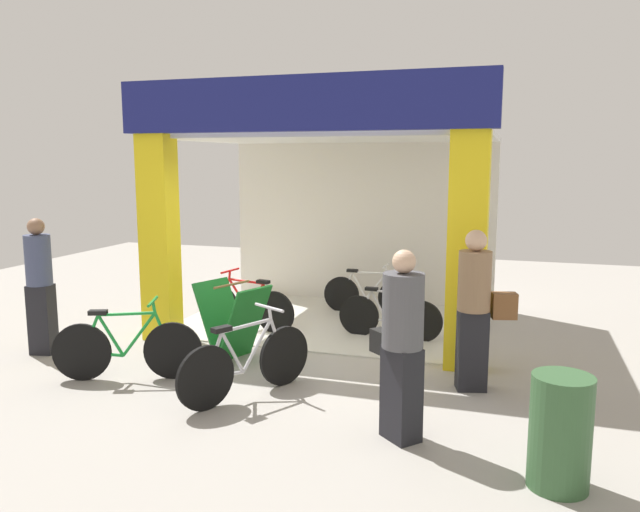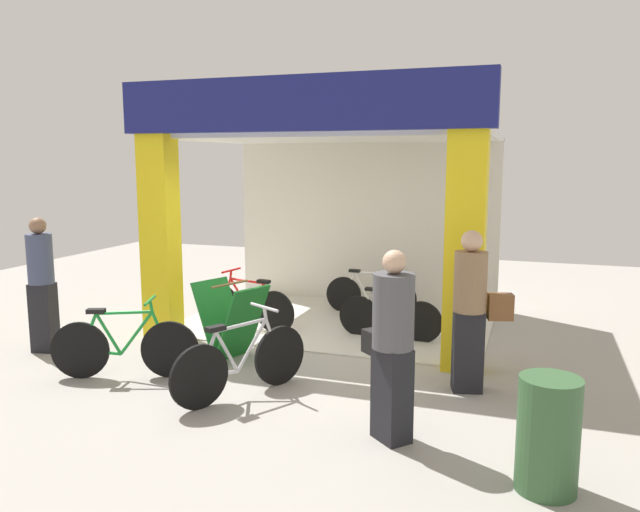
{
  "view_description": "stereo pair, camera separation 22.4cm",
  "coord_description": "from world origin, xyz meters",
  "px_view_note": "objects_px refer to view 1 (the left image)",
  "views": [
    {
      "loc": [
        2.62,
        -7.39,
        2.49
      ],
      "look_at": [
        0.0,
        0.78,
        1.15
      ],
      "focal_mm": 34.96,
      "sensor_mm": 36.0,
      "label": 1
    },
    {
      "loc": [
        2.83,
        -7.32,
        2.49
      ],
      "look_at": [
        0.0,
        0.78,
        1.15
      ],
      "focal_mm": 34.96,
      "sensor_mm": 36.0,
      "label": 2
    }
  ],
  "objects_px": {
    "bicycle_inside_1": "(389,316)",
    "bicycle_inside_2": "(247,307)",
    "pedestrian_0": "(40,285)",
    "bicycle_parked_1": "(246,363)",
    "bicycle_parked_0": "(127,348)",
    "bicycle_inside_0": "(368,294)",
    "pedestrian_2": "(402,342)",
    "trash_bin": "(560,432)",
    "sandwich_board_sign": "(233,321)",
    "pedestrian_1": "(476,308)"
  },
  "relations": [
    {
      "from": "bicycle_inside_2",
      "to": "pedestrian_1",
      "type": "relative_size",
      "value": 0.9
    },
    {
      "from": "pedestrian_1",
      "to": "bicycle_parked_1",
      "type": "bearing_deg",
      "value": -157.05
    },
    {
      "from": "bicycle_inside_1",
      "to": "bicycle_inside_2",
      "type": "bearing_deg",
      "value": -175.12
    },
    {
      "from": "bicycle_parked_0",
      "to": "trash_bin",
      "type": "distance_m",
      "value": 4.66
    },
    {
      "from": "bicycle_parked_0",
      "to": "bicycle_inside_0",
      "type": "bearing_deg",
      "value": 63.32
    },
    {
      "from": "pedestrian_0",
      "to": "bicycle_parked_1",
      "type": "bearing_deg",
      "value": -10.38
    },
    {
      "from": "bicycle_parked_1",
      "to": "bicycle_parked_0",
      "type": "bearing_deg",
      "value": 177.44
    },
    {
      "from": "trash_bin",
      "to": "bicycle_parked_0",
      "type": "bearing_deg",
      "value": 167.33
    },
    {
      "from": "bicycle_inside_0",
      "to": "pedestrian_0",
      "type": "distance_m",
      "value": 4.85
    },
    {
      "from": "bicycle_inside_1",
      "to": "trash_bin",
      "type": "height_order",
      "value": "trash_bin"
    },
    {
      "from": "bicycle_parked_1",
      "to": "pedestrian_0",
      "type": "xyz_separation_m",
      "value": [
        -3.13,
        0.57,
        0.53
      ]
    },
    {
      "from": "bicycle_inside_0",
      "to": "bicycle_parked_1",
      "type": "relative_size",
      "value": 0.99
    },
    {
      "from": "pedestrian_0",
      "to": "trash_bin",
      "type": "distance_m",
      "value": 6.36
    },
    {
      "from": "bicycle_parked_1",
      "to": "trash_bin",
      "type": "height_order",
      "value": "bicycle_parked_1"
    },
    {
      "from": "pedestrian_2",
      "to": "bicycle_parked_0",
      "type": "bearing_deg",
      "value": 170.25
    },
    {
      "from": "sandwich_board_sign",
      "to": "pedestrian_1",
      "type": "xyz_separation_m",
      "value": [
        2.96,
        -0.18,
        0.43
      ]
    },
    {
      "from": "sandwich_board_sign",
      "to": "trash_bin",
      "type": "xyz_separation_m",
      "value": [
        3.73,
        -2.09,
        -0.04
      ]
    },
    {
      "from": "pedestrian_0",
      "to": "pedestrian_2",
      "type": "bearing_deg",
      "value": -12.34
    },
    {
      "from": "bicycle_inside_2",
      "to": "trash_bin",
      "type": "bearing_deg",
      "value": -39.24
    },
    {
      "from": "pedestrian_1",
      "to": "pedestrian_2",
      "type": "bearing_deg",
      "value": -110.29
    },
    {
      "from": "bicycle_parked_0",
      "to": "pedestrian_2",
      "type": "distance_m",
      "value": 3.32
    },
    {
      "from": "pedestrian_0",
      "to": "bicycle_parked_0",
      "type": "bearing_deg",
      "value": -17.38
    },
    {
      "from": "bicycle_inside_1",
      "to": "pedestrian_0",
      "type": "xyz_separation_m",
      "value": [
        -4.13,
        -2.01,
        0.58
      ]
    },
    {
      "from": "bicycle_parked_1",
      "to": "sandwich_board_sign",
      "type": "relative_size",
      "value": 1.5
    },
    {
      "from": "bicycle_inside_1",
      "to": "bicycle_parked_1",
      "type": "height_order",
      "value": "bicycle_parked_1"
    },
    {
      "from": "trash_bin",
      "to": "pedestrian_2",
      "type": "bearing_deg",
      "value": 160.39
    },
    {
      "from": "bicycle_parked_1",
      "to": "pedestrian_0",
      "type": "relative_size",
      "value": 0.86
    },
    {
      "from": "bicycle_inside_1",
      "to": "pedestrian_0",
      "type": "relative_size",
      "value": 0.84
    },
    {
      "from": "sandwich_board_sign",
      "to": "pedestrian_2",
      "type": "height_order",
      "value": "pedestrian_2"
    },
    {
      "from": "bicycle_inside_2",
      "to": "pedestrian_2",
      "type": "distance_m",
      "value": 4.06
    },
    {
      "from": "bicycle_inside_1",
      "to": "trash_bin",
      "type": "relative_size",
      "value": 1.66
    },
    {
      "from": "pedestrian_2",
      "to": "bicycle_inside_1",
      "type": "bearing_deg",
      "value": 103.24
    },
    {
      "from": "bicycle_inside_2",
      "to": "pedestrian_0",
      "type": "relative_size",
      "value": 0.89
    },
    {
      "from": "pedestrian_1",
      "to": "pedestrian_0",
      "type": "bearing_deg",
      "value": -175.92
    },
    {
      "from": "bicycle_inside_1",
      "to": "trash_bin",
      "type": "bearing_deg",
      "value": -60.15
    },
    {
      "from": "bicycle_inside_1",
      "to": "sandwich_board_sign",
      "type": "height_order",
      "value": "sandwich_board_sign"
    },
    {
      "from": "bicycle_inside_0",
      "to": "trash_bin",
      "type": "height_order",
      "value": "trash_bin"
    },
    {
      "from": "bicycle_inside_1",
      "to": "bicycle_inside_2",
      "type": "relative_size",
      "value": 0.94
    },
    {
      "from": "bicycle_inside_2",
      "to": "bicycle_parked_1",
      "type": "height_order",
      "value": "bicycle_parked_1"
    },
    {
      "from": "bicycle_inside_2",
      "to": "pedestrian_2",
      "type": "height_order",
      "value": "pedestrian_2"
    },
    {
      "from": "bicycle_inside_1",
      "to": "pedestrian_2",
      "type": "relative_size",
      "value": 0.86
    },
    {
      "from": "bicycle_inside_0",
      "to": "bicycle_parked_1",
      "type": "height_order",
      "value": "bicycle_parked_1"
    },
    {
      "from": "bicycle_parked_1",
      "to": "sandwich_board_sign",
      "type": "height_order",
      "value": "sandwich_board_sign"
    },
    {
      "from": "bicycle_inside_1",
      "to": "bicycle_parked_1",
      "type": "xyz_separation_m",
      "value": [
        -1.0,
        -2.58,
        0.05
      ]
    },
    {
      "from": "bicycle_inside_1",
      "to": "pedestrian_2",
      "type": "height_order",
      "value": "pedestrian_2"
    },
    {
      "from": "pedestrian_2",
      "to": "trash_bin",
      "type": "height_order",
      "value": "pedestrian_2"
    },
    {
      "from": "bicycle_inside_1",
      "to": "pedestrian_1",
      "type": "distance_m",
      "value": 2.14
    },
    {
      "from": "bicycle_inside_0",
      "to": "pedestrian_0",
      "type": "xyz_separation_m",
      "value": [
        -3.52,
        -3.29,
        0.57
      ]
    },
    {
      "from": "bicycle_inside_1",
      "to": "bicycle_inside_0",
      "type": "bearing_deg",
      "value": 115.39
    },
    {
      "from": "bicycle_parked_1",
      "to": "pedestrian_2",
      "type": "distance_m",
      "value": 1.87
    }
  ]
}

